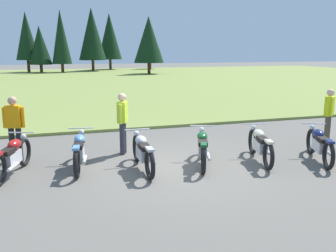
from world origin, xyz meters
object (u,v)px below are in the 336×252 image
(rider_checking_bike, at_px, (329,113))
(motorcycle_british_green, at_px, (202,147))
(motorcycle_silver, at_px, (143,152))
(rider_in_hivis_vest, at_px, (123,120))
(motorcycle_navy, at_px, (320,144))
(motorcycle_cream, at_px, (260,145))
(rider_near_row_end, at_px, (14,125))
(motorcycle_sky_blue, at_px, (80,150))
(motorcycle_red, at_px, (12,156))

(rider_checking_bike, bearing_deg, motorcycle_british_green, -170.24)
(motorcycle_silver, height_order, rider_in_hivis_vest, rider_in_hivis_vest)
(motorcycle_british_green, height_order, motorcycle_navy, same)
(motorcycle_british_green, distance_m, motorcycle_cream, 1.52)
(motorcycle_cream, relative_size, rider_near_row_end, 1.23)
(rider_in_hivis_vest, bearing_deg, motorcycle_british_green, -42.92)
(motorcycle_british_green, height_order, rider_checking_bike, rider_checking_bike)
(rider_in_hivis_vest, bearing_deg, rider_near_row_end, 176.94)
(motorcycle_silver, bearing_deg, motorcycle_cream, -4.62)
(motorcycle_sky_blue, bearing_deg, rider_near_row_end, 144.43)
(motorcycle_british_green, bearing_deg, motorcycle_cream, -7.27)
(motorcycle_sky_blue, bearing_deg, rider_in_hivis_vest, 36.95)
(motorcycle_red, height_order, rider_in_hivis_vest, rider_in_hivis_vest)
(motorcycle_silver, xyz_separation_m, rider_checking_bike, (5.92, 0.71, 0.51))
(motorcycle_cream, relative_size, rider_checking_bike, 1.23)
(motorcycle_sky_blue, bearing_deg, motorcycle_british_green, -12.36)
(motorcycle_navy, height_order, rider_checking_bike, rider_checking_bike)
(motorcycle_navy, distance_m, rider_near_row_end, 7.77)
(motorcycle_cream, bearing_deg, rider_in_hivis_vest, 151.15)
(motorcycle_navy, bearing_deg, motorcycle_british_green, 167.94)
(motorcycle_red, height_order, rider_checking_bike, rider_checking_bike)
(motorcycle_red, xyz_separation_m, rider_in_hivis_vest, (2.72, 0.99, 0.51))
(rider_in_hivis_vest, bearing_deg, motorcycle_cream, -28.85)
(motorcycle_sky_blue, bearing_deg, motorcycle_red, -177.59)
(motorcycle_navy, xyz_separation_m, rider_checking_bike, (1.44, 1.39, 0.51))
(motorcycle_cream, bearing_deg, motorcycle_sky_blue, 169.36)
(motorcycle_red, height_order, motorcycle_british_green, same)
(motorcycle_silver, relative_size, motorcycle_british_green, 1.05)
(motorcycle_red, height_order, motorcycle_sky_blue, same)
(motorcycle_silver, relative_size, rider_checking_bike, 1.26)
(motorcycle_red, bearing_deg, rider_in_hivis_vest, 20.00)
(motorcycle_cream, distance_m, rider_in_hivis_vest, 3.68)
(motorcycle_cream, bearing_deg, motorcycle_navy, -16.85)
(rider_checking_bike, bearing_deg, motorcycle_silver, -173.18)
(motorcycle_silver, xyz_separation_m, rider_near_row_end, (-2.91, 1.66, 0.51))
(rider_checking_bike, bearing_deg, rider_in_hivis_vest, 172.45)
(rider_checking_bike, bearing_deg, motorcycle_cream, -161.85)
(motorcycle_navy, relative_size, rider_checking_bike, 1.18)
(motorcycle_silver, distance_m, rider_checking_bike, 5.98)
(motorcycle_red, height_order, motorcycle_silver, same)
(rider_in_hivis_vest, bearing_deg, motorcycle_navy, -25.32)
(motorcycle_red, bearing_deg, rider_near_row_end, 90.66)
(rider_in_hivis_vest, bearing_deg, motorcycle_silver, -83.33)
(rider_in_hivis_vest, bearing_deg, motorcycle_sky_blue, -143.05)
(motorcycle_red, xyz_separation_m, rider_near_row_end, (-0.01, 1.14, 0.51))
(motorcycle_navy, bearing_deg, motorcycle_cream, 163.15)
(motorcycle_sky_blue, relative_size, motorcycle_cream, 1.02)
(motorcycle_sky_blue, height_order, motorcycle_cream, same)
(motorcycle_silver, xyz_separation_m, rider_in_hivis_vest, (-0.18, 1.52, 0.51))
(motorcycle_navy, relative_size, rider_near_row_end, 1.18)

